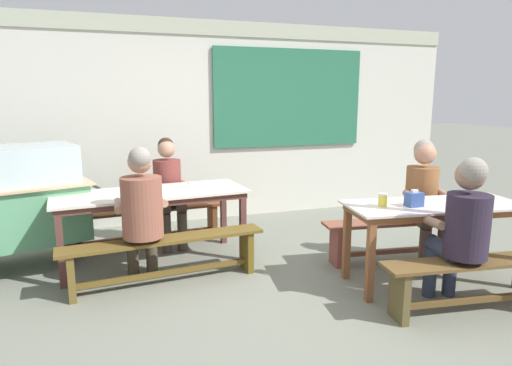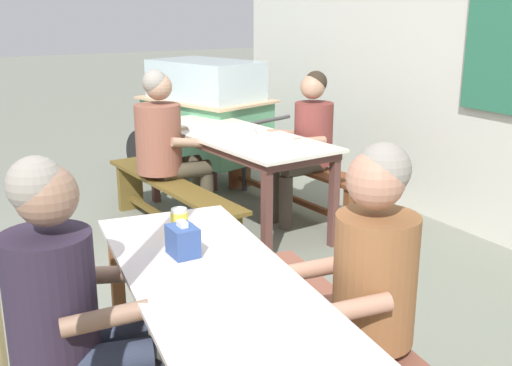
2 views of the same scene
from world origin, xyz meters
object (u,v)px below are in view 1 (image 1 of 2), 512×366
(dining_table_near, at_px, (434,213))
(bench_near_front, at_px, (474,278))
(person_left_back_turned, at_px, (142,208))
(tissue_box, at_px, (414,199))
(person_center_facing, at_px, (168,186))
(person_near_front, at_px, (463,224))
(dining_table_far, at_px, (152,199))
(bench_near_back, at_px, (399,233))
(bench_far_back, at_px, (144,220))
(condiment_jar, at_px, (383,200))
(soup_bowl, at_px, (159,187))
(food_cart, at_px, (18,198))
(person_right_near_table, at_px, (424,194))
(bench_far_front, at_px, (166,252))

(dining_table_near, distance_m, bench_near_front, 0.69)
(person_left_back_turned, height_order, tissue_box, person_left_back_turned)
(person_center_facing, relative_size, person_near_front, 0.99)
(dining_table_far, relative_size, bench_near_front, 1.28)
(dining_table_near, height_order, bench_near_back, dining_table_near)
(tissue_box, bearing_deg, bench_far_back, 138.04)
(dining_table_far, xyz_separation_m, person_center_facing, (0.24, 0.54, 0.02))
(person_near_front, bearing_deg, condiment_jar, 119.75)
(bench_near_back, distance_m, soup_bowl, 2.53)
(person_left_back_turned, xyz_separation_m, condiment_jar, (1.99, -0.73, 0.09))
(dining_table_far, xyz_separation_m, food_cart, (-1.26, 0.33, 0.02))
(dining_table_near, bearing_deg, person_right_near_table, 59.72)
(person_center_facing, xyz_separation_m, person_right_near_table, (2.39, -1.40, 0.03))
(person_near_front, bearing_deg, person_right_near_table, 65.68)
(food_cart, xyz_separation_m, person_near_front, (3.45, -2.18, 0.02))
(soup_bowl, bearing_deg, bench_far_front, -93.29)
(bench_near_front, height_order, tissue_box, tissue_box)
(person_center_facing, height_order, condiment_jar, person_center_facing)
(dining_table_far, relative_size, person_right_near_table, 1.54)
(bench_far_back, bearing_deg, bench_far_front, -85.20)
(person_near_front, height_order, person_left_back_turned, person_left_back_turned)
(tissue_box, bearing_deg, person_right_near_table, 43.55)
(tissue_box, bearing_deg, person_near_front, -81.01)
(bench_far_back, height_order, person_near_front, person_near_front)
(condiment_jar, distance_m, soup_bowl, 2.21)
(person_right_near_table, relative_size, tissue_box, 8.57)
(bench_near_front, bearing_deg, bench_near_back, 82.34)
(dining_table_near, relative_size, soup_bowl, 11.27)
(person_right_near_table, bearing_deg, bench_near_front, -108.73)
(dining_table_near, height_order, condiment_jar, condiment_jar)
(dining_table_far, relative_size, condiment_jar, 17.51)
(person_left_back_turned, bearing_deg, food_cart, 142.41)
(bench_near_front, xyz_separation_m, person_near_front, (-0.09, 0.07, 0.43))
(dining_table_far, xyz_separation_m, bench_near_back, (2.43, -0.77, -0.38))
(dining_table_far, xyz_separation_m, person_right_near_table, (2.63, -0.86, 0.04))
(soup_bowl, bearing_deg, food_cart, 168.74)
(food_cart, xyz_separation_m, condiment_jar, (3.12, -1.60, 0.10))
(person_left_back_turned, xyz_separation_m, tissue_box, (2.24, -0.83, 0.10))
(bench_far_front, distance_m, person_right_near_table, 2.63)
(tissue_box, xyz_separation_m, soup_bowl, (-2.02, 1.42, -0.04))
(food_cart, distance_m, condiment_jar, 3.51)
(bench_far_back, xyz_separation_m, condiment_jar, (1.90, -1.85, 0.50))
(person_right_near_table, xyz_separation_m, condiment_jar, (-0.78, -0.40, 0.08))
(dining_table_near, distance_m, condiment_jar, 0.52)
(tissue_box, distance_m, soup_bowl, 2.47)
(bench_far_front, height_order, soup_bowl, soup_bowl)
(bench_near_back, distance_m, condiment_jar, 0.91)
(condiment_jar, bearing_deg, tissue_box, -19.93)
(bench_far_back, distance_m, bench_far_front, 1.16)
(tissue_box, distance_m, condiment_jar, 0.27)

